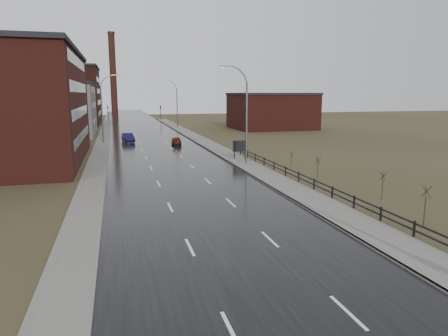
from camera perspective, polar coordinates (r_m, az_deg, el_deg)
road at (r=68.84m, az=-10.18°, el=3.54°), size 14.00×300.00×0.06m
sidewalk_right at (r=46.17m, az=3.32°, el=0.41°), size 3.20×180.00×0.18m
curb_right at (r=45.72m, az=1.52°, el=0.32°), size 0.16×180.00×0.18m
sidewalk_left at (r=68.63m, az=-17.03°, el=3.25°), size 2.40×260.00×0.12m
warehouse_mid at (r=87.02m, az=-23.38°, el=7.73°), size 16.32×20.40×10.50m
warehouse_far at (r=117.38m, az=-23.88°, el=9.42°), size 26.52×24.48×15.50m
building_right at (r=97.16m, az=6.78°, el=8.12°), size 18.36×16.32×8.50m
smokestack at (r=158.28m, az=-15.57°, el=12.78°), size 2.70×2.70×30.70m
streetlight_right_mid at (r=46.44m, az=2.89°, el=7.61°), size 3.36×0.28×11.35m
streetlight_left at (r=70.18m, az=-16.82°, el=8.15°), size 3.36×0.28×11.35m
streetlight_right_far at (r=99.18m, az=-6.90°, el=9.08°), size 3.36×0.28×11.35m
guardrail at (r=31.84m, az=15.84°, el=-3.45°), size 0.10×53.05×1.10m
shrub_c at (r=27.51m, az=26.81°, el=-4.78°), size 0.64×0.68×2.74m
shrub_d at (r=33.74m, az=21.71°, el=-2.25°), size 0.52×0.55×2.18m
shrub_e at (r=37.52m, az=13.22°, el=-0.22°), size 0.61×0.64×2.58m
shrub_f at (r=46.78m, az=9.59°, el=1.35°), size 0.39×0.41×1.60m
billboard at (r=50.29m, az=2.28°, el=3.06°), size 1.88×0.17×2.46m
traffic_light_left at (r=128.18m, az=-16.28°, el=8.49°), size 0.58×2.73×5.30m
traffic_light_right at (r=128.91m, az=-9.07°, el=8.78°), size 0.58×2.73×5.30m
car_near at (r=70.80m, az=-13.54°, el=4.20°), size 2.21×4.81×1.53m
car_far at (r=65.68m, az=-6.83°, el=3.86°), size 2.01×4.06×1.33m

